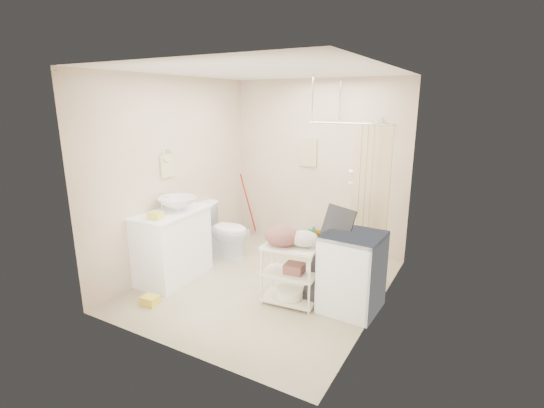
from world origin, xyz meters
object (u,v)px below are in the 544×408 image
(vanity, at_px, (173,245))
(laundry_rack, at_px, (290,269))
(washing_machine, at_px, (352,272))
(toilet, at_px, (223,230))

(vanity, relative_size, laundry_rack, 1.23)
(washing_machine, bearing_deg, toilet, 167.77)
(vanity, bearing_deg, laundry_rack, 1.30)
(vanity, height_order, laundry_rack, vanity)
(vanity, height_order, washing_machine, vanity)
(vanity, distance_m, washing_machine, 2.33)
(toilet, distance_m, washing_machine, 2.26)
(vanity, bearing_deg, washing_machine, 5.56)
(vanity, height_order, toilet, vanity)
(vanity, distance_m, laundry_rack, 1.65)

